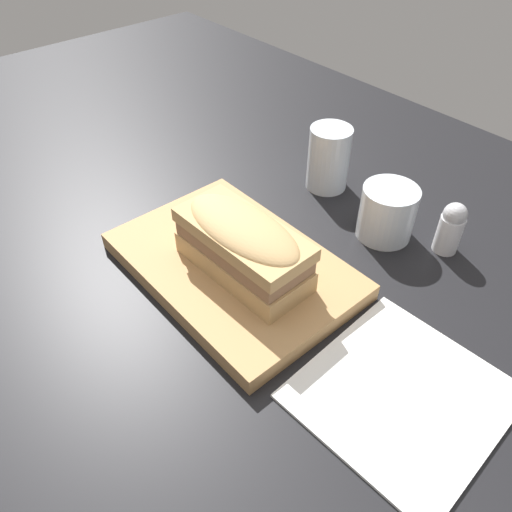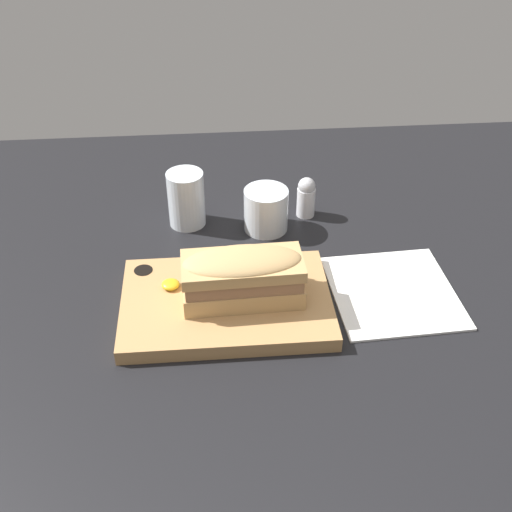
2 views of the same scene
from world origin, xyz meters
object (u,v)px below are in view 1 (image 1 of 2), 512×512
(sandwich, at_px, (243,244))
(wine_glass, at_px, (387,214))
(napkin, at_px, (402,394))
(serving_board, at_px, (233,265))
(water_glass, at_px, (326,161))
(salt_shaker, at_px, (451,227))

(sandwich, height_order, wine_glass, sandwich)
(napkin, bearing_deg, serving_board, -176.67)
(sandwich, bearing_deg, napkin, 4.44)
(serving_board, relative_size, sandwich, 1.75)
(sandwich, bearing_deg, serving_board, 173.26)
(wine_glass, bearing_deg, sandwich, -104.36)
(serving_board, relative_size, napkin, 1.49)
(sandwich, height_order, water_glass, sandwich)
(sandwich, distance_m, napkin, 0.24)
(water_glass, height_order, napkin, water_glass)
(wine_glass, relative_size, salt_shaker, 1.02)
(wine_glass, xyz_separation_m, salt_shaker, (0.08, 0.04, 0.00))
(wine_glass, bearing_deg, napkin, -47.32)
(serving_board, height_order, wine_glass, wine_glass)
(water_glass, height_order, salt_shaker, water_glass)
(serving_board, xyz_separation_m, salt_shaker, (0.16, 0.25, 0.03))
(serving_board, relative_size, water_glass, 3.10)
(serving_board, bearing_deg, salt_shaker, 57.73)
(wine_glass, distance_m, salt_shaker, 0.08)
(serving_board, xyz_separation_m, water_glass, (-0.06, 0.24, 0.03))
(serving_board, bearing_deg, water_glass, 104.65)
(water_glass, relative_size, napkin, 0.48)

